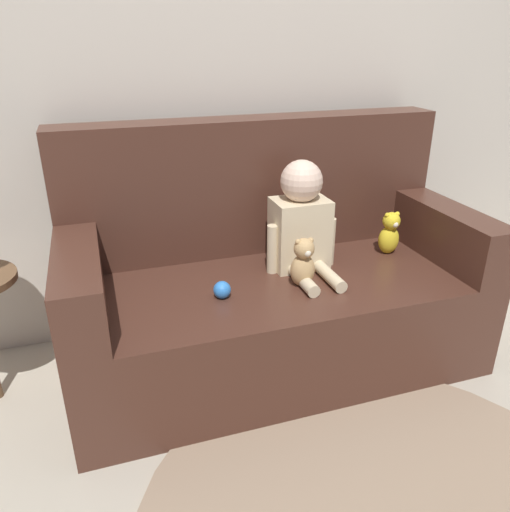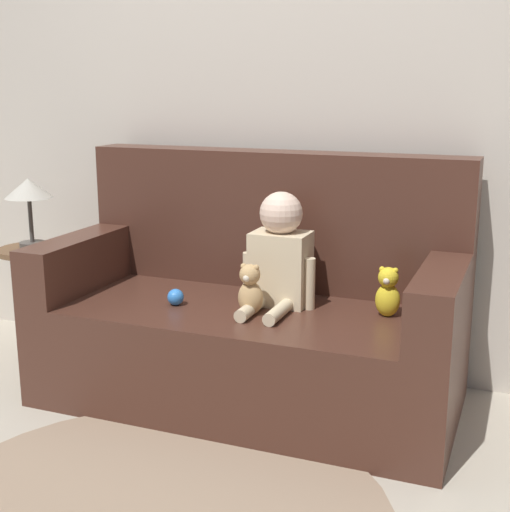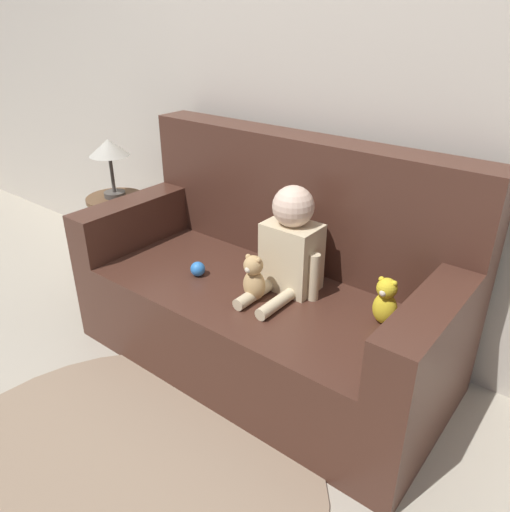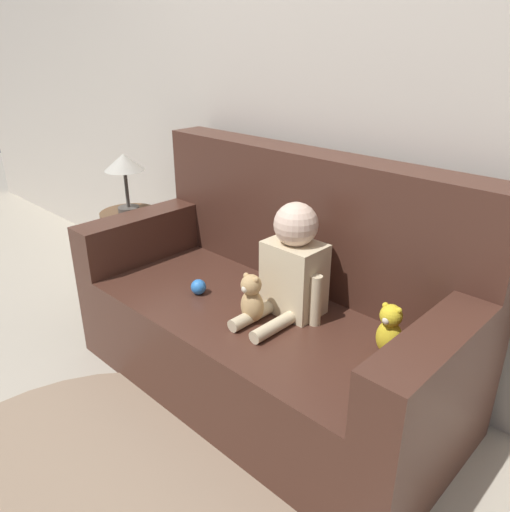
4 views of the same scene
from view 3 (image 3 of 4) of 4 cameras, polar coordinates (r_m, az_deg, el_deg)
ground_plane at (r=2.45m, az=0.67°, el=-11.73°), size 12.00×12.00×0.00m
wall_back at (r=2.33m, az=8.74°, el=21.01°), size 8.00×0.05×2.60m
couch at (r=2.29m, az=1.77°, el=-4.05°), size 1.70×0.80×1.02m
person_baby at (r=2.08m, az=4.04°, el=1.13°), size 0.31×0.38×0.46m
teddy_bear_brown at (r=2.04m, az=-0.14°, el=-2.56°), size 0.10×0.09×0.20m
plush_toy_side at (r=1.95m, az=14.69°, el=-5.04°), size 0.10×0.09×0.20m
toy_ball at (r=2.27m, az=-6.56°, el=-1.48°), size 0.07×0.07×0.07m
floor_rug at (r=1.99m, az=-16.29°, el=-24.28°), size 1.53×1.53×0.01m
side_table at (r=2.96m, az=-15.98°, el=8.72°), size 0.33×0.33×0.87m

